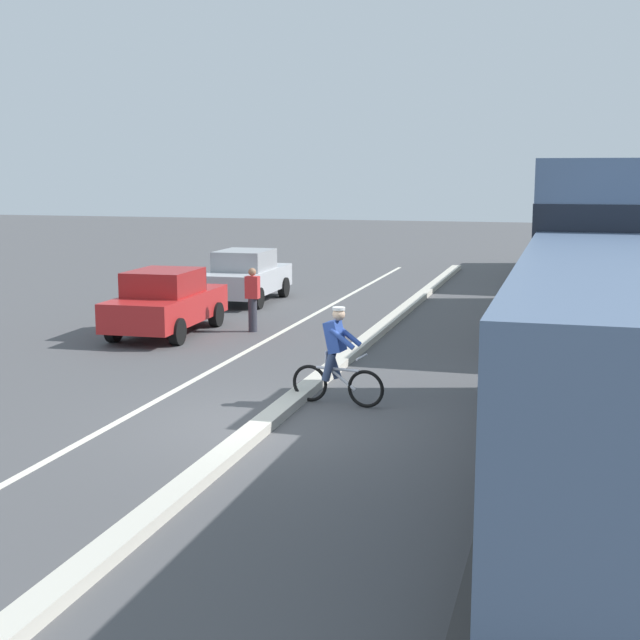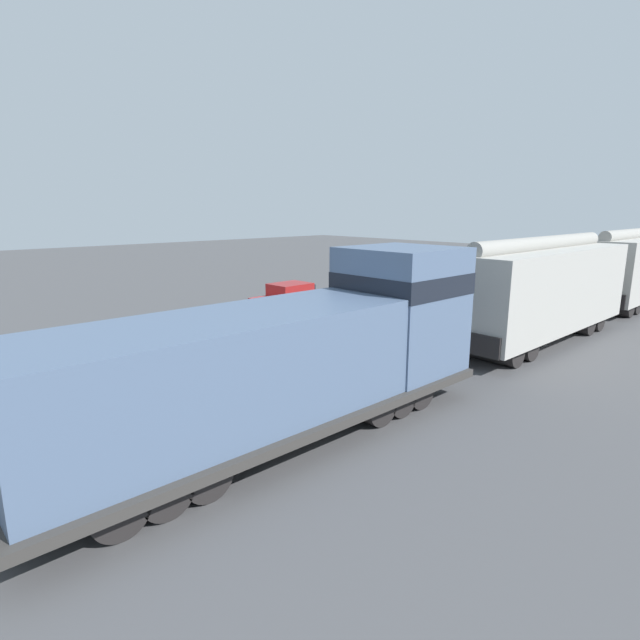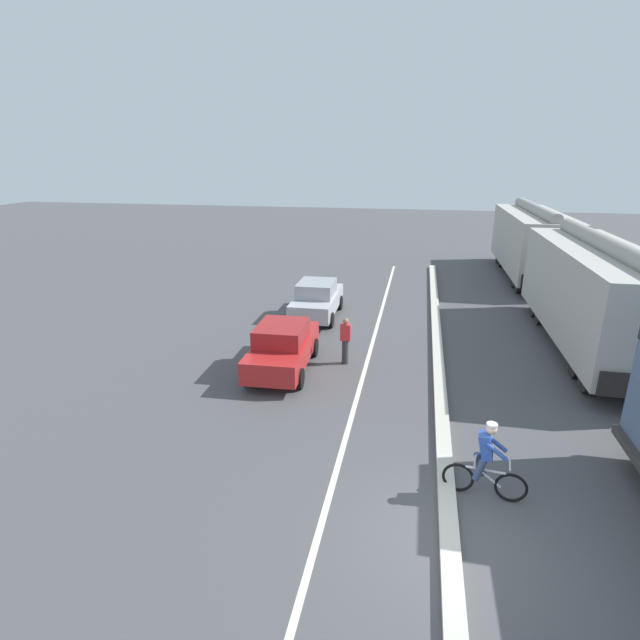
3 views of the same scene
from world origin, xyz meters
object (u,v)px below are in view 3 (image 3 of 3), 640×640
pedestrian_by_cars (345,340)px  hopper_car_middle (531,242)px  parked_car_red (283,347)px  hopper_car_lead (596,295)px  cyclist (485,462)px  parked_car_silver (317,299)px

pedestrian_by_cars → hopper_car_middle: bearing=59.9°
parked_car_red → pedestrian_by_cars: size_ratio=2.63×
hopper_car_lead → parked_car_red: bearing=-159.2°
hopper_car_lead → parked_car_red: (-10.43, -3.96, -1.26)m
pedestrian_by_cars → cyclist: bearing=-58.7°
hopper_car_lead → parked_car_red: hopper_car_lead is taller
hopper_car_lead → parked_car_silver: bearing=170.2°
hopper_car_middle → pedestrian_by_cars: size_ratio=6.54×
hopper_car_lead → cyclist: hopper_car_lead is taller
parked_car_silver → hopper_car_lead: bearing=-9.8°
hopper_car_lead → hopper_car_middle: bearing=90.0°
parked_car_red → hopper_car_lead: bearing=20.8°
parked_car_silver → cyclist: 12.63m
hopper_car_lead → hopper_car_middle: size_ratio=1.00×
parked_car_red → cyclist: cyclist is taller
parked_car_silver → cyclist: bearing=-62.5°
hopper_car_middle → pedestrian_by_cars: hopper_car_middle is taller
hopper_car_lead → parked_car_silver: size_ratio=2.51×
hopper_car_middle → cyclist: size_ratio=6.18×
parked_car_silver → pedestrian_by_cars: bearing=-67.8°
hopper_car_lead → cyclist: 10.55m
cyclist → pedestrian_by_cars: cyclist is taller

